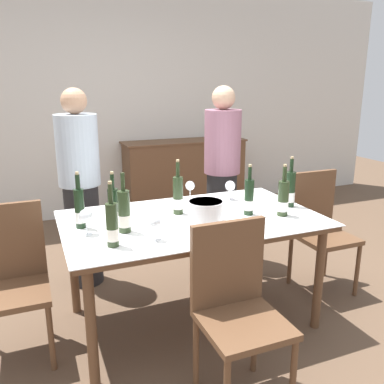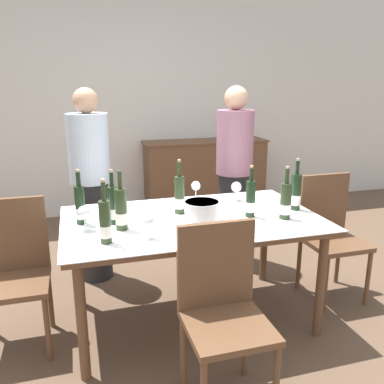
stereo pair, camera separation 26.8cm
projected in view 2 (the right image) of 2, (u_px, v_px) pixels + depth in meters
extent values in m
plane|color=brown|center=(192.00, 318.00, 2.94)|extent=(12.00, 12.00, 0.00)
cube|color=silver|center=(131.00, 103.00, 5.09)|extent=(8.00, 0.10, 2.80)
cube|color=brown|center=(205.00, 177.00, 5.31)|extent=(1.54, 0.44, 0.91)
cube|color=brown|center=(205.00, 141.00, 5.18)|extent=(1.59, 0.46, 0.02)
cylinder|color=brown|center=(82.00, 323.00, 2.25)|extent=(0.06, 0.06, 0.73)
cylinder|color=brown|center=(321.00, 286.00, 2.66)|extent=(0.06, 0.06, 0.73)
cylinder|color=brown|center=(79.00, 261.00, 3.02)|extent=(0.06, 0.06, 0.73)
cylinder|color=brown|center=(264.00, 240.00, 3.43)|extent=(0.06, 0.06, 0.73)
cube|color=brown|center=(192.00, 221.00, 2.74)|extent=(1.68, 0.99, 0.04)
cube|color=white|center=(192.00, 218.00, 2.73)|extent=(1.71, 1.02, 0.01)
cylinder|color=white|center=(202.00, 216.00, 2.48)|extent=(0.21, 0.21, 0.19)
cylinder|color=white|center=(202.00, 202.00, 2.46)|extent=(0.22, 0.22, 0.01)
cylinder|color=black|center=(251.00, 199.00, 2.73)|extent=(0.06, 0.06, 0.25)
cylinder|color=white|center=(250.00, 207.00, 2.74)|extent=(0.07, 0.07, 0.07)
cylinder|color=black|center=(252.00, 175.00, 2.69)|extent=(0.02, 0.02, 0.09)
cylinder|color=tan|center=(252.00, 167.00, 2.67)|extent=(0.02, 0.02, 0.02)
cylinder|color=#28381E|center=(105.00, 222.00, 2.28)|extent=(0.07, 0.07, 0.25)
cylinder|color=silver|center=(106.00, 231.00, 2.29)|extent=(0.07, 0.07, 0.07)
cylinder|color=#28381E|center=(103.00, 192.00, 2.23)|extent=(0.02, 0.02, 0.11)
cylinder|color=tan|center=(103.00, 180.00, 2.22)|extent=(0.02, 0.02, 0.02)
cylinder|color=black|center=(296.00, 192.00, 2.88)|extent=(0.07, 0.07, 0.26)
cylinder|color=white|center=(295.00, 200.00, 2.90)|extent=(0.07, 0.07, 0.07)
cylinder|color=black|center=(298.00, 168.00, 2.83)|extent=(0.03, 0.03, 0.10)
cylinder|color=tan|center=(298.00, 160.00, 2.82)|extent=(0.02, 0.02, 0.02)
cylinder|color=black|center=(80.00, 205.00, 2.59)|extent=(0.06, 0.06, 0.25)
cylinder|color=white|center=(81.00, 213.00, 2.60)|extent=(0.06, 0.06, 0.07)
cylinder|color=black|center=(78.00, 179.00, 2.54)|extent=(0.03, 0.03, 0.09)
cylinder|color=tan|center=(78.00, 171.00, 2.53)|extent=(0.02, 0.02, 0.02)
cylinder|color=#28381E|center=(179.00, 195.00, 2.80)|extent=(0.07, 0.07, 0.26)
cylinder|color=white|center=(180.00, 203.00, 2.81)|extent=(0.07, 0.07, 0.07)
cylinder|color=#28381E|center=(179.00, 169.00, 2.75)|extent=(0.03, 0.03, 0.10)
cylinder|color=tan|center=(179.00, 161.00, 2.73)|extent=(0.02, 0.02, 0.02)
cylinder|color=#28381E|center=(286.00, 201.00, 2.69)|extent=(0.07, 0.07, 0.24)
cylinder|color=white|center=(285.00, 209.00, 2.70)|extent=(0.08, 0.08, 0.07)
cylinder|color=#28381E|center=(287.00, 176.00, 2.64)|extent=(0.03, 0.03, 0.10)
cylinder|color=tan|center=(288.00, 167.00, 2.63)|extent=(0.02, 0.02, 0.02)
cylinder|color=black|center=(113.00, 205.00, 2.59)|extent=(0.07, 0.07, 0.24)
cylinder|color=silver|center=(113.00, 213.00, 2.61)|extent=(0.07, 0.07, 0.07)
cylinder|color=black|center=(112.00, 180.00, 2.55)|extent=(0.02, 0.02, 0.10)
cylinder|color=tan|center=(111.00, 171.00, 2.53)|extent=(0.02, 0.02, 0.02)
cylinder|color=#28381E|center=(121.00, 209.00, 2.49)|extent=(0.07, 0.07, 0.26)
cylinder|color=silver|center=(122.00, 218.00, 2.50)|extent=(0.08, 0.08, 0.07)
cylinder|color=#28381E|center=(120.00, 180.00, 2.44)|extent=(0.02, 0.02, 0.11)
cylinder|color=white|center=(214.00, 219.00, 2.70)|extent=(0.07, 0.07, 0.00)
cylinder|color=white|center=(214.00, 214.00, 2.70)|extent=(0.01, 0.01, 0.06)
sphere|color=white|center=(214.00, 205.00, 2.68)|extent=(0.09, 0.09, 0.09)
cylinder|color=white|center=(236.00, 200.00, 3.13)|extent=(0.07, 0.07, 0.00)
cylinder|color=white|center=(236.00, 195.00, 3.12)|extent=(0.01, 0.01, 0.08)
sphere|color=white|center=(236.00, 187.00, 3.10)|extent=(0.08, 0.08, 0.08)
cylinder|color=white|center=(85.00, 230.00, 2.50)|extent=(0.06, 0.06, 0.00)
cylinder|color=white|center=(85.00, 223.00, 2.49)|extent=(0.01, 0.01, 0.08)
sphere|color=white|center=(84.00, 212.00, 2.47)|extent=(0.08, 0.08, 0.08)
cylinder|color=white|center=(149.00, 238.00, 2.37)|extent=(0.06, 0.06, 0.00)
cylinder|color=white|center=(149.00, 231.00, 2.36)|extent=(0.01, 0.01, 0.08)
sphere|color=white|center=(148.00, 221.00, 2.34)|extent=(0.07, 0.07, 0.07)
cylinder|color=white|center=(196.00, 200.00, 3.15)|extent=(0.07, 0.07, 0.00)
cylinder|color=white|center=(196.00, 194.00, 3.13)|extent=(0.01, 0.01, 0.08)
sphere|color=white|center=(196.00, 186.00, 3.12)|extent=(0.07, 0.07, 0.07)
cylinder|color=brown|center=(48.00, 329.00, 2.45)|extent=(0.03, 0.03, 0.42)
cylinder|color=brown|center=(50.00, 299.00, 2.79)|extent=(0.03, 0.03, 0.42)
cube|color=brown|center=(14.00, 285.00, 2.51)|extent=(0.42, 0.42, 0.04)
cube|color=brown|center=(13.00, 234.00, 2.62)|extent=(0.42, 0.04, 0.49)
cylinder|color=brown|center=(183.00, 352.00, 2.22)|extent=(0.03, 0.03, 0.45)
cylinder|color=brown|center=(245.00, 341.00, 2.32)|extent=(0.03, 0.03, 0.45)
cube|color=brown|center=(228.00, 327.00, 2.04)|extent=(0.42, 0.42, 0.04)
cube|color=brown|center=(216.00, 264.00, 2.15)|extent=(0.42, 0.04, 0.47)
cylinder|color=brown|center=(325.00, 285.00, 2.97)|extent=(0.03, 0.03, 0.44)
cylinder|color=brown|center=(368.00, 278.00, 3.07)|extent=(0.03, 0.03, 0.44)
cylinder|color=brown|center=(299.00, 264.00, 3.31)|extent=(0.03, 0.03, 0.44)
cylinder|color=brown|center=(338.00, 259.00, 3.41)|extent=(0.03, 0.03, 0.44)
cube|color=brown|center=(335.00, 243.00, 3.13)|extent=(0.42, 0.42, 0.04)
cube|color=brown|center=(323.00, 204.00, 3.24)|extent=(0.42, 0.04, 0.48)
cylinder|color=#262628|center=(94.00, 230.00, 3.47)|extent=(0.28, 0.28, 0.85)
cylinder|color=silver|center=(89.00, 148.00, 3.28)|extent=(0.33, 0.33, 0.56)
sphere|color=tan|center=(85.00, 100.00, 3.18)|extent=(0.20, 0.20, 0.20)
cylinder|color=#262628|center=(233.00, 217.00, 3.81)|extent=(0.28, 0.28, 0.84)
cylinder|color=#9E667A|center=(235.00, 142.00, 3.63)|extent=(0.33, 0.33, 0.57)
sphere|color=#DBAD89|center=(236.00, 98.00, 3.52)|extent=(0.21, 0.21, 0.21)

